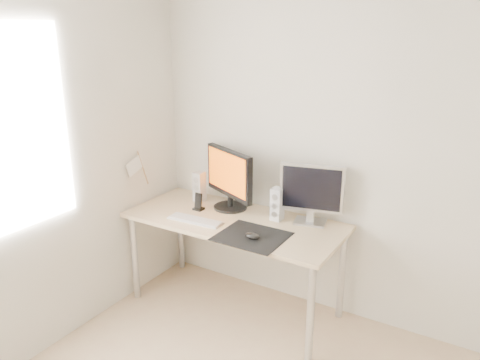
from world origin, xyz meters
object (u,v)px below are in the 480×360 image
at_px(mouse, 252,236).
at_px(speaker_left, 199,186).
at_px(main_monitor, 229,177).
at_px(speaker_right, 277,204).
at_px(desk, 234,229).
at_px(second_monitor, 312,191).
at_px(phone_dock, 198,205).
at_px(keyboard, 195,220).

bearing_deg(mouse, speaker_left, 150.46).
bearing_deg(main_monitor, mouse, -42.52).
bearing_deg(speaker_right, speaker_left, 177.50).
bearing_deg(desk, second_monitor, 23.79).
distance_m(speaker_right, phone_dock, 0.62).
bearing_deg(desk, mouse, -38.96).
xyz_separation_m(mouse, desk, (-0.28, 0.23, -0.10)).
bearing_deg(desk, speaker_right, 29.18).
bearing_deg(phone_dock, keyboard, -60.29).
relative_size(desk, speaker_left, 6.61).
height_order(speaker_right, phone_dock, speaker_right).
xyz_separation_m(desk, main_monitor, (-0.15, 0.16, 0.33)).
xyz_separation_m(desk, phone_dock, (-0.33, 0.01, 0.12)).
bearing_deg(keyboard, mouse, -5.54).
bearing_deg(desk, main_monitor, 131.67).
bearing_deg(speaker_right, mouse, -88.65).
xyz_separation_m(mouse, keyboard, (-0.50, 0.05, -0.01)).
relative_size(mouse, desk, 0.07).
bearing_deg(keyboard, main_monitor, 77.52).
distance_m(desk, keyboard, 0.30).
relative_size(mouse, second_monitor, 0.23).
bearing_deg(main_monitor, phone_dock, -141.09).
height_order(mouse, phone_dock, phone_dock).
relative_size(second_monitor, keyboard, 1.05).
bearing_deg(mouse, desk, 141.04).
bearing_deg(speaker_left, speaker_right, -2.50).
xyz_separation_m(speaker_left, speaker_right, (0.71, -0.03, 0.00)).
bearing_deg(speaker_right, second_monitor, 16.82).
bearing_deg(speaker_right, phone_dock, -167.25).
height_order(speaker_left, phone_dock, speaker_left).
xyz_separation_m(second_monitor, speaker_right, (-0.23, -0.07, -0.12)).
bearing_deg(mouse, speaker_right, 91.35).
height_order(speaker_left, keyboard, speaker_left).
bearing_deg(second_monitor, speaker_right, -163.18).
distance_m(second_monitor, phone_dock, 0.88).
xyz_separation_m(second_monitor, keyboard, (-0.72, -0.40, -0.23)).
height_order(desk, speaker_left, speaker_left).
distance_m(mouse, second_monitor, 0.54).
bearing_deg(keyboard, speaker_right, 33.70).
bearing_deg(speaker_right, keyboard, -146.30).
xyz_separation_m(mouse, speaker_right, (-0.01, 0.38, 0.10)).
distance_m(second_monitor, speaker_right, 0.27).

